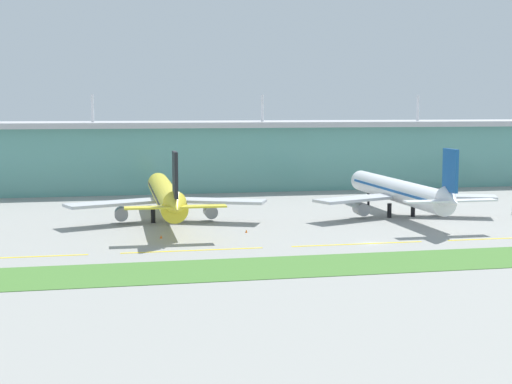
% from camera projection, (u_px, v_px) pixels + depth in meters
% --- Properties ---
extents(ground_plane, '(600.00, 600.00, 0.00)m').
position_uv_depth(ground_plane, '(371.00, 243.00, 156.82)').
color(ground_plane, gray).
extents(terminal_building, '(288.00, 34.00, 31.99)m').
position_uv_depth(terminal_building, '(259.00, 154.00, 262.77)').
color(terminal_building, '#5B9E93').
rests_on(terminal_building, ground).
extents(airliner_near_middle, '(48.79, 68.07, 18.90)m').
position_uv_depth(airliner_near_middle, '(166.00, 195.00, 185.50)').
color(airliner_near_middle, yellow).
rests_on(airliner_near_middle, ground).
extents(airliner_far_middle, '(48.80, 65.75, 18.90)m').
position_uv_depth(airliner_far_middle, '(399.00, 191.00, 194.40)').
color(airliner_far_middle, white).
rests_on(airliner_far_middle, ground).
extents(taxiway_stripe_west, '(28.00, 0.70, 0.04)m').
position_uv_depth(taxiway_stripe_west, '(12.00, 258.00, 141.78)').
color(taxiway_stripe_west, yellow).
rests_on(taxiway_stripe_west, ground).
extents(taxiway_stripe_mid_west, '(28.00, 0.70, 0.04)m').
position_uv_depth(taxiway_stripe_mid_west, '(193.00, 250.00, 148.72)').
color(taxiway_stripe_mid_west, yellow).
rests_on(taxiway_stripe_mid_west, ground).
extents(taxiway_stripe_centre, '(28.00, 0.70, 0.04)m').
position_uv_depth(taxiway_stripe_centre, '(358.00, 244.00, 155.66)').
color(taxiway_stripe_centre, yellow).
rests_on(taxiway_stripe_centre, ground).
extents(taxiway_stripe_mid_east, '(28.00, 0.70, 0.04)m').
position_uv_depth(taxiway_stripe_mid_east, '(508.00, 238.00, 162.60)').
color(taxiway_stripe_mid_east, yellow).
rests_on(taxiway_stripe_mid_east, ground).
extents(grass_verge, '(300.00, 18.00, 0.10)m').
position_uv_depth(grass_verge, '(408.00, 261.00, 138.17)').
color(grass_verge, '#477A33').
rests_on(grass_verge, ground).
extents(safety_cone_left_wingtip, '(0.56, 0.56, 0.70)m').
position_uv_depth(safety_cone_left_wingtip, '(246.00, 231.00, 169.71)').
color(safety_cone_left_wingtip, orange).
rests_on(safety_cone_left_wingtip, ground).
extents(safety_cone_nose_front, '(0.56, 0.56, 0.70)m').
position_uv_depth(safety_cone_nose_front, '(161.00, 237.00, 162.42)').
color(safety_cone_nose_front, orange).
rests_on(safety_cone_nose_front, ground).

